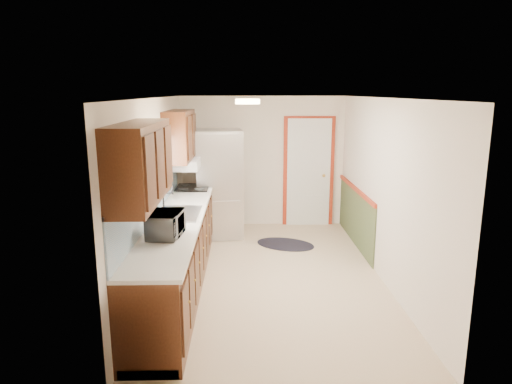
{
  "coord_description": "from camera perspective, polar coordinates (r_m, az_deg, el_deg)",
  "views": [
    {
      "loc": [
        -0.35,
        -5.87,
        2.49
      ],
      "look_at": [
        -0.19,
        0.14,
        1.15
      ],
      "focal_mm": 32.0,
      "sensor_mm": 36.0,
      "label": 1
    }
  ],
  "objects": [
    {
      "name": "room_shell",
      "position": [
        6.02,
        1.84,
        0.18
      ],
      "size": [
        3.2,
        5.2,
        2.52
      ],
      "color": "#CCB28F",
      "rests_on": "ground"
    },
    {
      "name": "microwave",
      "position": [
        5.03,
        -11.24,
        -3.69
      ],
      "size": [
        0.32,
        0.51,
        0.33
      ],
      "primitive_type": "imported",
      "rotation": [
        0.0,
        0.0,
        1.46
      ],
      "color": "white",
      "rests_on": "kitchen_run"
    },
    {
      "name": "ceiling_fixture",
      "position": [
        5.67,
        -1.05,
        11.25
      ],
      "size": [
        0.3,
        0.3,
        0.06
      ],
      "primitive_type": "cylinder",
      "color": "#FFD88C",
      "rests_on": "room_shell"
    },
    {
      "name": "kitchen_run",
      "position": [
        5.89,
        -10.14,
        -4.2
      ],
      "size": [
        0.63,
        4.0,
        2.2
      ],
      "color": "#3D1C0D",
      "rests_on": "ground"
    },
    {
      "name": "cooktop",
      "position": [
        7.48,
        -7.94,
        0.55
      ],
      "size": [
        0.52,
        0.63,
        0.02
      ],
      "primitive_type": "cube",
      "color": "black",
      "rests_on": "kitchen_run"
    },
    {
      "name": "back_wall_trim",
      "position": [
        8.34,
        7.77,
        1.37
      ],
      "size": [
        1.12,
        2.3,
        2.08
      ],
      "color": "#9A2610",
      "rests_on": "ground"
    },
    {
      "name": "rug",
      "position": [
        7.61,
        3.69,
        -6.53
      ],
      "size": [
        1.14,
        0.98,
        0.01
      ],
      "primitive_type": "ellipsoid",
      "rotation": [
        0.0,
        0.0,
        -0.43
      ],
      "color": "black",
      "rests_on": "ground"
    },
    {
      "name": "refrigerator",
      "position": [
        7.88,
        -4.58,
        1.06
      ],
      "size": [
        0.84,
        0.81,
        1.85
      ],
      "rotation": [
        0.0,
        0.0,
        0.1
      ],
      "color": "#B7B7BC",
      "rests_on": "ground"
    }
  ]
}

